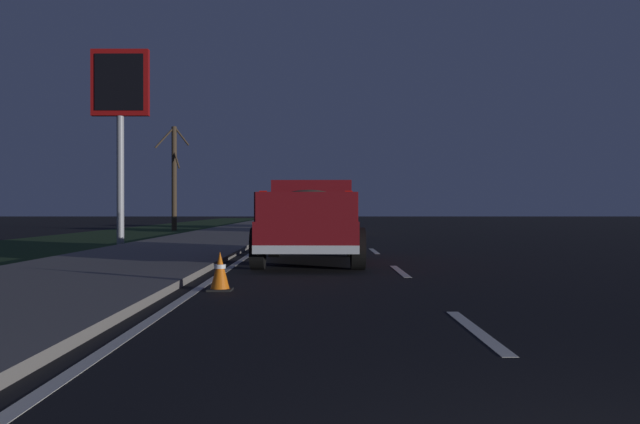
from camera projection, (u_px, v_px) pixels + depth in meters
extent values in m
plane|color=black|center=(355.00, 236.00, 29.21)|extent=(144.00, 144.00, 0.00)
cube|color=slate|center=(225.00, 235.00, 29.20)|extent=(108.00, 4.00, 0.12)
cube|color=#1E3819|center=(110.00, 236.00, 29.20)|extent=(108.00, 6.00, 0.01)
cube|color=silver|center=(476.00, 330.00, 6.66)|extent=(2.40, 0.14, 0.01)
cube|color=silver|center=(400.00, 271.00, 12.96)|extent=(2.40, 0.14, 0.01)
cube|color=silver|center=(374.00, 251.00, 19.03)|extent=(2.40, 0.14, 0.01)
cube|color=silver|center=(361.00, 241.00, 25.06)|extent=(2.40, 0.14, 0.01)
cube|color=silver|center=(353.00, 235.00, 30.91)|extent=(2.40, 0.14, 0.01)
cube|color=silver|center=(347.00, 230.00, 37.25)|extent=(2.40, 0.14, 0.01)
cube|color=silver|center=(343.00, 227.00, 43.65)|extent=(2.40, 0.14, 0.01)
cube|color=silver|center=(341.00, 225.00, 48.68)|extent=(2.40, 0.14, 0.01)
cube|color=silver|center=(338.00, 223.00, 54.43)|extent=(2.40, 0.14, 0.01)
cube|color=silver|center=(336.00, 222.00, 60.54)|extent=(2.40, 0.14, 0.01)
cube|color=silver|center=(335.00, 220.00, 67.23)|extent=(2.40, 0.14, 0.01)
cube|color=silver|center=(333.00, 219.00, 73.78)|extent=(2.40, 0.14, 0.01)
cube|color=silver|center=(332.00, 218.00, 80.45)|extent=(2.40, 0.14, 0.01)
cube|color=silver|center=(277.00, 236.00, 29.21)|extent=(108.00, 0.14, 0.01)
cube|color=maroon|center=(311.00, 233.00, 15.12)|extent=(5.45, 2.13, 0.60)
cube|color=maroon|center=(313.00, 200.00, 16.30)|extent=(2.20, 1.89, 0.90)
cube|color=#1E2833|center=(311.00, 197.00, 15.25)|extent=(0.08, 1.44, 0.50)
cube|color=maroon|center=(265.00, 207.00, 14.06)|extent=(3.03, 0.15, 0.56)
cube|color=maroon|center=(354.00, 207.00, 14.01)|extent=(3.03, 0.15, 0.56)
cube|color=maroon|center=(306.00, 207.00, 12.45)|extent=(0.13, 1.88, 0.56)
cube|color=silver|center=(306.00, 250.00, 12.46)|extent=(0.17, 2.00, 0.16)
cube|color=red|center=(263.00, 196.00, 12.48)|extent=(0.06, 0.14, 0.20)
cube|color=red|center=(349.00, 196.00, 12.44)|extent=(0.06, 0.14, 0.20)
ellipsoid|color=#4C422D|center=(309.00, 205.00, 14.03)|extent=(2.63, 1.58, 0.64)
sphere|color=silver|center=(294.00, 212.00, 14.54)|extent=(0.40, 0.40, 0.40)
sphere|color=beige|center=(323.00, 213.00, 13.43)|extent=(0.34, 0.34, 0.34)
cylinder|color=black|center=(274.00, 240.00, 16.92)|extent=(0.84, 0.28, 0.84)
cylinder|color=black|center=(353.00, 240.00, 16.88)|extent=(0.84, 0.28, 0.84)
cylinder|color=black|center=(258.00, 248.00, 13.36)|extent=(0.84, 0.28, 0.84)
cylinder|color=black|center=(358.00, 249.00, 13.31)|extent=(0.84, 0.28, 0.84)
cube|color=silver|center=(314.00, 218.00, 39.85)|extent=(4.42, 1.84, 0.70)
cube|color=#1E2833|center=(314.00, 208.00, 39.60)|extent=(2.48, 1.61, 0.56)
cylinder|color=black|center=(300.00, 223.00, 41.34)|extent=(0.68, 0.22, 0.68)
cylinder|color=black|center=(329.00, 223.00, 41.36)|extent=(0.68, 0.22, 0.68)
cylinder|color=black|center=(299.00, 224.00, 38.35)|extent=(0.68, 0.22, 0.68)
cylinder|color=black|center=(330.00, 224.00, 38.37)|extent=(0.68, 0.22, 0.68)
cube|color=red|center=(314.00, 218.00, 37.70)|extent=(0.09, 1.51, 0.10)
cube|color=#9E845B|center=(320.00, 221.00, 32.29)|extent=(4.44, 1.89, 0.70)
cube|color=#1E2833|center=(320.00, 208.00, 32.03)|extent=(2.50, 1.63, 0.56)
cylinder|color=black|center=(302.00, 226.00, 33.76)|extent=(0.68, 0.22, 0.68)
cylinder|color=black|center=(337.00, 226.00, 33.80)|extent=(0.68, 0.22, 0.68)
cylinder|color=black|center=(301.00, 227.00, 30.77)|extent=(0.68, 0.22, 0.68)
cylinder|color=black|center=(340.00, 227.00, 30.81)|extent=(0.68, 0.22, 0.68)
cube|color=red|center=(321.00, 220.00, 30.14)|extent=(0.11, 1.51, 0.10)
cylinder|color=#99999E|center=(120.00, 147.00, 22.12)|extent=(0.24, 0.24, 6.48)
cube|color=maroon|center=(120.00, 83.00, 22.10)|extent=(0.24, 1.90, 2.20)
cube|color=black|center=(119.00, 82.00, 21.97)|extent=(0.04, 1.60, 1.87)
cylinder|color=#423323|center=(174.00, 179.00, 36.63)|extent=(0.28, 0.28, 5.71)
cylinder|color=#423323|center=(176.00, 159.00, 36.33)|extent=(0.67, 0.50, 1.09)
cylinder|color=#423323|center=(181.00, 136.00, 36.58)|extent=(0.17, 0.89, 1.10)
cylinder|color=#423323|center=(165.00, 137.00, 36.39)|extent=(0.50, 1.02, 1.25)
cube|color=black|center=(220.00, 290.00, 9.91)|extent=(0.36, 0.36, 0.03)
cone|color=orange|center=(220.00, 270.00, 9.91)|extent=(0.28, 0.28, 0.55)
cylinder|color=white|center=(220.00, 266.00, 9.91)|extent=(0.17, 0.17, 0.06)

